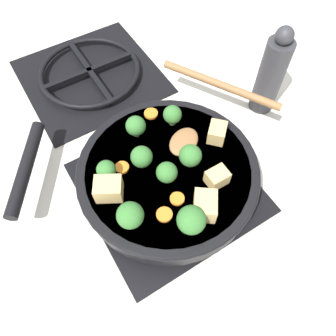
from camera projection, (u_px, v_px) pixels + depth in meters
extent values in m
plane|color=silver|center=(168.00, 188.00, 0.64)|extent=(2.40, 2.40, 0.00)
cube|color=black|center=(168.00, 187.00, 0.64)|extent=(0.31, 0.31, 0.01)
torus|color=black|center=(168.00, 183.00, 0.63)|extent=(0.24, 0.24, 0.01)
cube|color=black|center=(168.00, 183.00, 0.63)|extent=(0.01, 0.23, 0.01)
cube|color=black|center=(168.00, 183.00, 0.63)|extent=(0.23, 0.01, 0.01)
cube|color=black|center=(91.00, 76.00, 0.80)|extent=(0.31, 0.31, 0.01)
torus|color=black|center=(89.00, 71.00, 0.79)|extent=(0.24, 0.24, 0.01)
cube|color=black|center=(89.00, 71.00, 0.79)|extent=(0.01, 0.23, 0.01)
cube|color=black|center=(89.00, 71.00, 0.79)|extent=(0.23, 0.01, 0.01)
cylinder|color=black|center=(168.00, 175.00, 0.60)|extent=(0.32, 0.32, 0.05)
cylinder|color=brown|center=(168.00, 174.00, 0.60)|extent=(0.29, 0.29, 0.04)
torus|color=black|center=(168.00, 169.00, 0.58)|extent=(0.33, 0.33, 0.01)
cylinder|color=black|center=(26.00, 168.00, 0.59)|extent=(0.13, 0.18, 0.02)
ellipsoid|color=olive|center=(184.00, 142.00, 0.60)|extent=(0.08, 0.08, 0.01)
cylinder|color=olive|center=(221.00, 85.00, 0.67)|extent=(0.14, 0.23, 0.02)
cube|color=#DBB770|center=(205.00, 206.00, 0.52)|extent=(0.06, 0.06, 0.04)
cube|color=#DBB770|center=(217.00, 133.00, 0.60)|extent=(0.05, 0.05, 0.03)
cube|color=#DBB770|center=(109.00, 189.00, 0.54)|extent=(0.06, 0.05, 0.04)
cube|color=#DBB770|center=(217.00, 177.00, 0.55)|extent=(0.04, 0.03, 0.03)
cylinder|color=#709956|center=(108.00, 175.00, 0.56)|extent=(0.01, 0.01, 0.01)
sphere|color=#387533|center=(106.00, 170.00, 0.55)|extent=(0.03, 0.03, 0.03)
cylinder|color=#709956|center=(167.00, 178.00, 0.56)|extent=(0.01, 0.01, 0.01)
sphere|color=#387533|center=(167.00, 172.00, 0.54)|extent=(0.04, 0.04, 0.04)
cylinder|color=#709956|center=(190.00, 162.00, 0.58)|extent=(0.01, 0.01, 0.01)
sphere|color=#387533|center=(190.00, 156.00, 0.56)|extent=(0.04, 0.04, 0.04)
cylinder|color=#709956|center=(137.00, 133.00, 0.61)|extent=(0.01, 0.01, 0.01)
sphere|color=#387533|center=(136.00, 126.00, 0.60)|extent=(0.04, 0.04, 0.04)
cylinder|color=#709956|center=(172.00, 121.00, 0.63)|extent=(0.01, 0.01, 0.01)
sphere|color=#387533|center=(172.00, 115.00, 0.61)|extent=(0.04, 0.04, 0.04)
cylinder|color=#709956|center=(142.00, 163.00, 0.58)|extent=(0.01, 0.01, 0.01)
sphere|color=#387533|center=(142.00, 157.00, 0.56)|extent=(0.04, 0.04, 0.04)
cylinder|color=#709956|center=(190.00, 226.00, 0.52)|extent=(0.01, 0.01, 0.01)
sphere|color=#387533|center=(191.00, 220.00, 0.50)|extent=(0.05, 0.05, 0.05)
cylinder|color=#709956|center=(132.00, 221.00, 0.52)|extent=(0.01, 0.01, 0.01)
sphere|color=#387533|center=(130.00, 215.00, 0.50)|extent=(0.04, 0.04, 0.04)
cylinder|color=orange|center=(164.00, 215.00, 0.53)|extent=(0.03, 0.03, 0.01)
cylinder|color=orange|center=(177.00, 199.00, 0.54)|extent=(0.02, 0.02, 0.01)
cylinder|color=orange|center=(122.00, 167.00, 0.58)|extent=(0.02, 0.02, 0.01)
cylinder|color=orange|center=(151.00, 114.00, 0.64)|extent=(0.03, 0.03, 0.01)
cylinder|color=#333338|center=(270.00, 77.00, 0.68)|extent=(0.05, 0.05, 0.17)
sphere|color=#333338|center=(285.00, 36.00, 0.60)|extent=(0.04, 0.04, 0.04)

